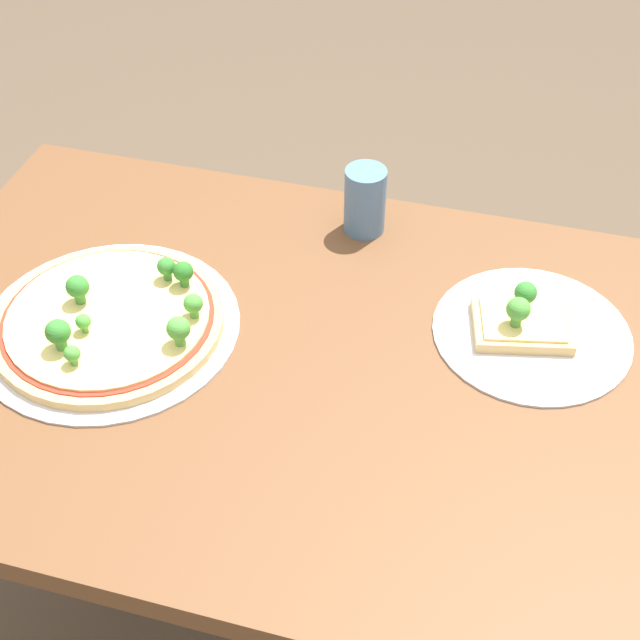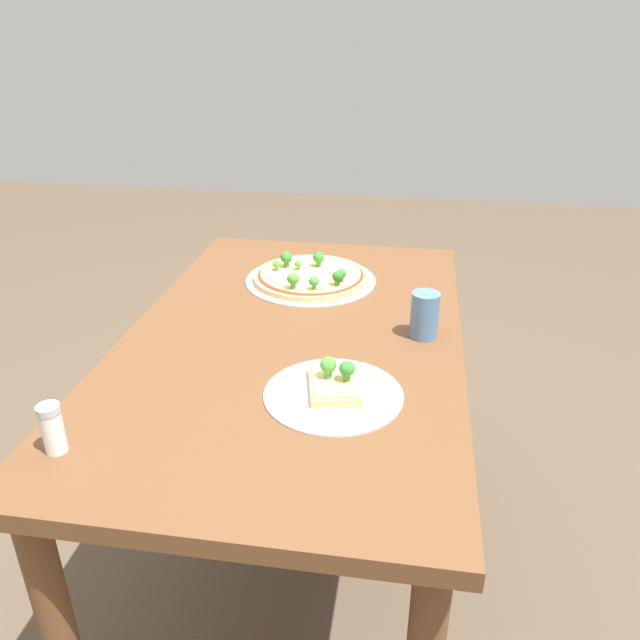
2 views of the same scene
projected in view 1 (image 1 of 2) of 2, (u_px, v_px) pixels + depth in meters
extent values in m
plane|color=brown|center=(332.00, 638.00, 1.67)|extent=(8.00, 8.00, 0.00)
cube|color=brown|center=(337.00, 374.00, 1.17)|extent=(1.25, 0.75, 0.04)
cylinder|color=brown|center=(98.00, 334.00, 1.75)|extent=(0.06, 0.06, 0.70)
cylinder|color=silver|center=(110.00, 326.00, 1.21)|extent=(0.35, 0.35, 0.00)
cylinder|color=tan|center=(109.00, 322.00, 1.20)|extent=(0.31, 0.31, 0.01)
cylinder|color=#A82D1E|center=(108.00, 317.00, 1.19)|extent=(0.29, 0.29, 0.00)
cylinder|color=#EACC75|center=(108.00, 316.00, 1.19)|extent=(0.27, 0.27, 0.00)
sphere|color=#286B23|center=(183.00, 271.00, 1.22)|extent=(0.03, 0.03, 0.03)
cylinder|color=#37742D|center=(185.00, 282.00, 1.23)|extent=(0.01, 0.01, 0.01)
sphere|color=#479338|center=(83.00, 321.00, 1.16)|extent=(0.02, 0.02, 0.02)
cylinder|color=#51973E|center=(85.00, 329.00, 1.16)|extent=(0.01, 0.01, 0.01)
sphere|color=#479338|center=(193.00, 303.00, 1.17)|extent=(0.03, 0.03, 0.03)
cylinder|color=#51973E|center=(194.00, 313.00, 1.18)|extent=(0.01, 0.01, 0.01)
sphere|color=#337A2D|center=(58.00, 332.00, 1.13)|extent=(0.03, 0.03, 0.03)
cylinder|color=#3F8136|center=(61.00, 344.00, 1.14)|extent=(0.01, 0.01, 0.01)
sphere|color=#479338|center=(178.00, 328.00, 1.13)|extent=(0.03, 0.03, 0.03)
cylinder|color=#51973E|center=(180.00, 340.00, 1.15)|extent=(0.01, 0.01, 0.01)
sphere|color=#479338|center=(72.00, 353.00, 1.11)|extent=(0.02, 0.02, 0.02)
cylinder|color=#51973E|center=(74.00, 361.00, 1.12)|extent=(0.01, 0.01, 0.01)
sphere|color=#337A2D|center=(78.00, 286.00, 1.19)|extent=(0.03, 0.03, 0.03)
cylinder|color=#3F8136|center=(81.00, 297.00, 1.21)|extent=(0.01, 0.01, 0.01)
sphere|color=#337A2D|center=(166.00, 266.00, 1.23)|extent=(0.03, 0.03, 0.03)
cylinder|color=#3F8136|center=(168.00, 276.00, 1.24)|extent=(0.01, 0.01, 0.01)
cylinder|color=silver|center=(532.00, 333.00, 1.20)|extent=(0.27, 0.27, 0.00)
cube|color=tan|center=(522.00, 326.00, 1.19)|extent=(0.15, 0.12, 0.02)
cube|color=#EACC75|center=(523.00, 320.00, 1.19)|extent=(0.12, 0.10, 0.00)
sphere|color=#337A2D|center=(526.00, 293.00, 1.18)|extent=(0.03, 0.03, 0.03)
cylinder|color=#3F8136|center=(523.00, 304.00, 1.20)|extent=(0.01, 0.01, 0.01)
sphere|color=#479338|center=(518.00, 309.00, 1.16)|extent=(0.03, 0.03, 0.03)
cylinder|color=#51973E|center=(516.00, 321.00, 1.17)|extent=(0.01, 0.01, 0.01)
cylinder|color=#4C7099|center=(365.00, 201.00, 1.33)|extent=(0.06, 0.06, 0.11)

